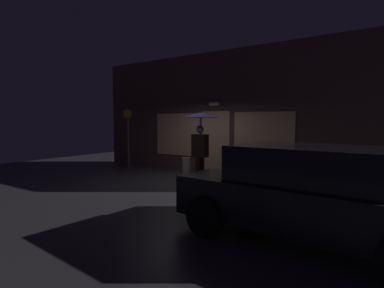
# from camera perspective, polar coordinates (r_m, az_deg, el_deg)

# --- Properties ---
(ground_plane) EXTENTS (18.00, 18.00, 0.00)m
(ground_plane) POSITION_cam_1_polar(r_m,az_deg,el_deg) (8.90, -2.40, -7.58)
(ground_plane) COLOR #423F44
(building_facade) EXTENTS (10.51, 0.48, 4.29)m
(building_facade) POSITION_cam_1_polar(r_m,az_deg,el_deg) (10.71, 4.98, 5.81)
(building_facade) COLOR brown
(building_facade) RESTS_ON ground
(person_with_umbrella) EXTENTS (1.10, 1.10, 2.10)m
(person_with_umbrella) POSITION_cam_1_polar(r_m,az_deg,el_deg) (8.62, 1.54, 2.69)
(person_with_umbrella) COLOR black
(person_with_umbrella) RESTS_ON ground
(parked_car) EXTENTS (4.00, 2.17, 1.45)m
(parked_car) POSITION_cam_1_polar(r_m,az_deg,el_deg) (4.93, 21.22, -8.70)
(parked_car) COLOR black
(parked_car) RESTS_ON ground
(street_sign_post) EXTENTS (0.40, 0.07, 2.39)m
(street_sign_post) POSITION_cam_1_polar(r_m,az_deg,el_deg) (11.92, -12.11, 1.88)
(street_sign_post) COLOR #595B60
(street_sign_post) RESTS_ON ground
(sidewalk_bollard) EXTENTS (0.29, 0.29, 0.59)m
(sidewalk_bollard) POSITION_cam_1_polar(r_m,az_deg,el_deg) (10.39, -1.11, -4.22)
(sidewalk_bollard) COLOR #B2A899
(sidewalk_bollard) RESTS_ON ground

